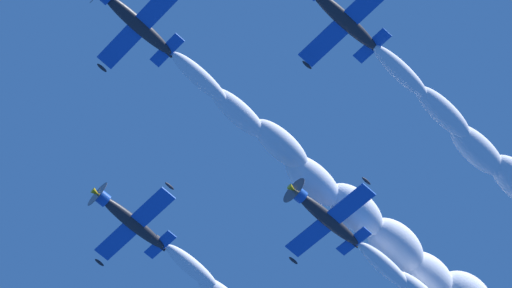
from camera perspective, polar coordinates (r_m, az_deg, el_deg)
The scene contains 5 objects.
airplane_lead at distance 75.00m, azimuth -6.76°, elevation 6.77°, with size 8.35×7.51×2.66m.
airplane_left_wingman at distance 72.49m, azimuth 4.78°, elevation 7.04°, with size 8.39×7.50×2.89m.
airplane_right_wingman at distance 79.97m, azimuth -7.03°, elevation -4.23°, with size 8.37×7.50×2.64m.
airplane_slot_tail at distance 77.58m, azimuth 3.85°, elevation -4.05°, with size 8.33×7.50×2.75m.
smoke_trail_lead at distance 83.75m, azimuth 8.89°, elevation -6.68°, with size 5.51×39.22×4.83m.
Camera 1 is at (-25.68, 0.34, 2.08)m, focal length 71.96 mm.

